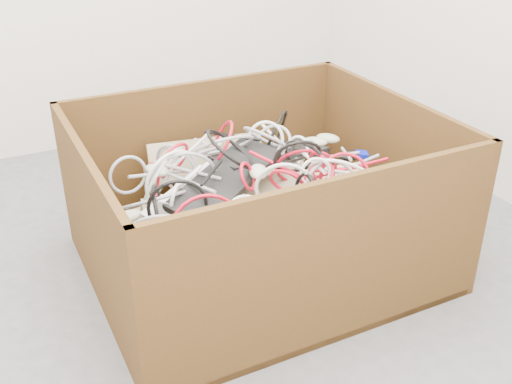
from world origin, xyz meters
name	(u,v)px	position (x,y,z in m)	size (l,w,h in m)	color
ground	(196,291)	(0.00, 0.00, 0.00)	(3.00, 3.00, 0.00)	#515153
cardboard_box	(254,232)	(0.26, 0.05, 0.15)	(1.19, 0.99, 0.59)	#3B230E
keyboard_pile	(264,198)	(0.30, 0.06, 0.27)	(0.89, 0.87, 0.34)	tan
mice_scatter	(267,181)	(0.31, 0.05, 0.35)	(1.04, 0.65, 0.18)	#BCB897
power_strip_left	(182,194)	(0.00, 0.09, 0.35)	(0.32, 0.06, 0.04)	white
power_strip_right	(200,214)	(0.01, -0.05, 0.34)	(0.29, 0.06, 0.04)	white
vga_plug	(362,154)	(0.72, 0.06, 0.36)	(0.04, 0.04, 0.02)	#0B19B0
cable_tangle	(239,176)	(0.19, 0.03, 0.40)	(1.06, 0.81, 0.36)	red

